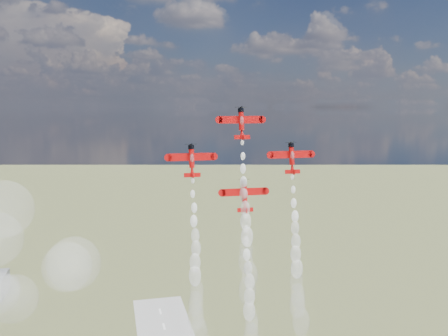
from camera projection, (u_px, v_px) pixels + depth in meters
plane_lead at (241, 123)px, 146.69m from camera, size 13.99×4.65×9.92m
plane_left at (192, 160)px, 142.47m from camera, size 13.99×4.65×9.92m
plane_right at (292, 157)px, 149.86m from camera, size 13.99×4.65×9.92m
plane_slot at (244, 195)px, 145.65m from camera, size 13.99×4.65×9.92m
smoke_trail_lead at (247, 258)px, 144.75m from camera, size 6.08×11.16×47.85m
smoke_trail_left at (197, 299)px, 140.57m from camera, size 5.95×10.65×47.60m
smoke_trail_right at (298, 290)px, 147.90m from camera, size 5.59×11.82×47.28m
smoke_trail_slot at (251, 331)px, 143.77m from camera, size 6.06×10.73×46.61m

